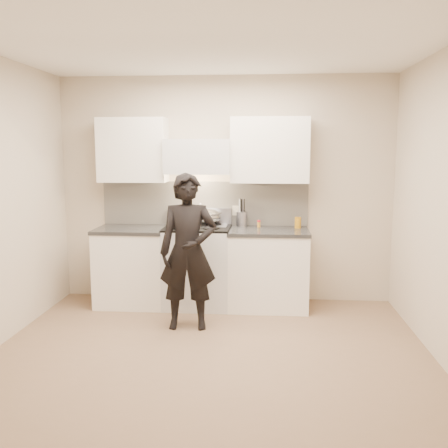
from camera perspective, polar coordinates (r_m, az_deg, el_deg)
The scene contains 11 objects.
ground_plane at distance 4.67m, azimuth -1.61°, elevation -14.63°, with size 4.00×4.00×0.00m, color #80624A.
room_shell at distance 4.67m, azimuth -1.91°, elevation 5.62°, with size 4.04×3.54×2.70m.
stove at distance 5.90m, azimuth -3.04°, elevation -4.80°, with size 0.76×0.65×0.96m.
counter_right at distance 5.85m, azimuth 5.07°, elevation -5.07°, with size 0.92×0.67×0.92m.
counter_left at distance 6.05m, azimuth -10.40°, elevation -4.72°, with size 0.82×0.67×0.92m.
wok at distance 5.90m, azimuth -1.90°, elevation 0.90°, with size 0.34×0.42×0.28m.
stock_pot at distance 5.71m, azimuth -4.37°, elevation 0.52°, with size 0.35×0.25×0.16m.
utensil_crock at distance 5.98m, azimuth 2.03°, elevation 0.71°, with size 0.12×0.12×0.33m.
spice_jar at distance 5.91m, azimuth 4.01°, elevation 0.04°, with size 0.04×0.04×0.09m.
oil_glass at distance 5.91m, azimuth 8.44°, elevation 0.17°, with size 0.07×0.07×0.13m.
person at distance 5.10m, azimuth -4.12°, elevation -3.19°, with size 0.59×0.38×1.60m, color black.
Camera 1 is at (0.47, -4.26, 1.84)m, focal length 40.00 mm.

